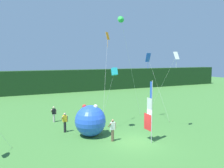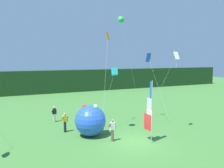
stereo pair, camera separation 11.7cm
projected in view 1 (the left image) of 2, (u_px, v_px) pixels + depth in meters
name	position (u px, v px, depth m)	size (l,w,h in m)	color
ground_plane	(137.00, 142.00, 18.24)	(120.00, 120.00, 0.00)	#3D7533
distant_treeline	(53.00, 82.00, 44.40)	(80.00, 2.40, 4.21)	#193819
banner_flag	(150.00, 113.00, 17.99)	(0.06, 1.03, 4.74)	#B7B7BC
person_near_banner	(113.00, 130.00, 18.23)	(0.55, 0.48, 1.72)	brown
person_mid_field	(65.00, 122.00, 20.48)	(0.55, 0.48, 1.70)	black
person_far_left	(54.00, 114.00, 23.80)	(0.55, 0.48, 1.59)	#B7B2A3
inflatable_balloon	(90.00, 121.00, 19.46)	(2.54, 2.54, 2.64)	blue
kite_orange_diamond_0	(107.00, 44.00, 21.66)	(1.93, 2.70, 8.75)	brown
kite_white_diamond_1	(174.00, 62.00, 20.62)	(0.97, 3.92, 6.93)	brown
kite_cyan_box_2	(114.00, 72.00, 20.56)	(0.84, 2.10, 5.58)	brown
kite_green_delta_3	(121.00, 20.00, 23.13)	(3.68, 1.76, 10.50)	brown
kite_blue_diamond_5	(149.00, 60.00, 24.49)	(1.62, 2.34, 6.91)	brown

